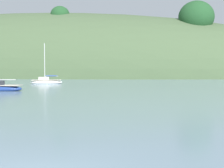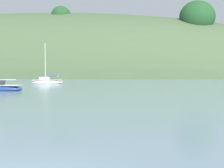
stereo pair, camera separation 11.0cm
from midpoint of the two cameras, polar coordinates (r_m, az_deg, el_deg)
The scene contains 2 objects.
far_shoreline_hill at distance 83.65m, azimuth -13.11°, elevation 1.45°, with size 150.00×36.00×33.37m.
sailboat_teal_outer at distance 48.84m, azimuth -11.66°, elevation 0.44°, with size 5.03×2.72×6.30m.
Camera 2 is at (2.96, -6.56, 2.79)m, focal length 50.43 mm.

